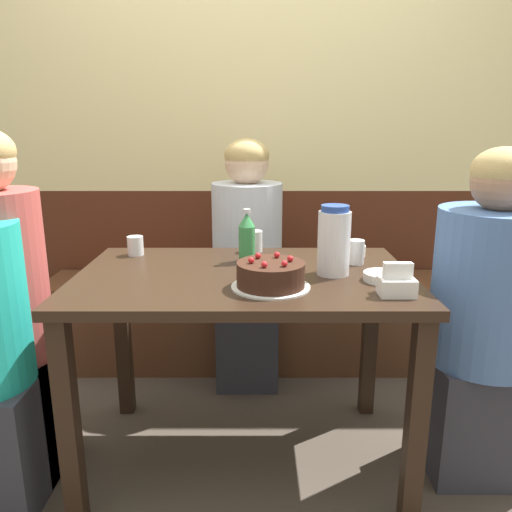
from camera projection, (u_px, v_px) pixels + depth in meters
ground_plane at (247, 456)px, 1.98m from camera, size 12.00×12.00×0.00m
back_wall at (250, 130)px, 2.68m from camera, size 4.80×0.04×2.50m
bench_seat at (250, 321)px, 2.72m from camera, size 2.14×0.38×0.48m
dining_table at (246, 302)px, 1.81m from camera, size 1.19×0.76×0.76m
birthday_cake at (273, 275)px, 1.61m from camera, size 0.26×0.26×0.10m
water_pitcher at (336, 241)px, 1.74m from camera, size 0.11×0.11×0.25m
soju_bottle at (249, 237)px, 1.91m from camera, size 0.06×0.06×0.21m
napkin_holder at (399, 284)px, 1.54m from camera, size 0.11×0.08×0.11m
bowl_soup_white at (349, 250)px, 2.02m from camera, size 0.15×0.15×0.04m
bowl_rice_small at (384, 277)px, 1.69m from camera, size 0.13×0.13×0.03m
glass_water_tall at (256, 241)px, 2.08m from camera, size 0.07×0.07×0.09m
glass_tumbler_short at (358, 252)px, 1.89m from camera, size 0.06×0.06×0.09m
glass_shot_small at (137, 246)px, 2.03m from camera, size 0.07×0.07×0.08m
person_teal_shirt at (488, 320)px, 1.76m from camera, size 0.39×0.39×1.21m
person_pale_blue_shirt at (6, 316)px, 1.78m from camera, size 0.34×0.32×1.27m
person_grey_tee at (249, 269)px, 2.45m from camera, size 0.34×0.34×1.21m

